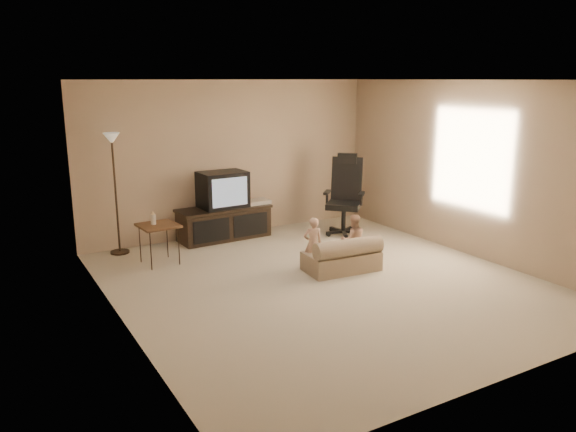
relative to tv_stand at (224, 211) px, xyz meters
name	(u,v)px	position (x,y,z in m)	size (l,w,h in m)	color
floor	(323,282)	(0.26, -2.49, -0.45)	(5.50, 5.50, 0.00)	beige
room_shell	(325,164)	(0.26, -2.49, 1.07)	(5.50, 5.50, 5.50)	white
tv_stand	(224,211)	(0.00, 0.00, 0.00)	(1.54, 0.62, 1.09)	black
office_chair	(345,206)	(1.84, -0.73, 0.02)	(0.86, 0.86, 1.32)	black
side_table	(158,226)	(-1.30, -0.71, 0.09)	(0.55, 0.55, 0.76)	brown
floor_lamp	(114,166)	(-1.67, 0.05, 0.84)	(0.28, 0.28, 1.77)	black
child_sofa	(343,257)	(0.73, -2.27, -0.26)	(1.02, 0.63, 0.48)	tan
toddler_left	(313,244)	(0.41, -2.00, -0.09)	(0.26, 0.19, 0.72)	#DDA98A
toddler_right	(353,240)	(0.98, -2.13, -0.09)	(0.35, 0.19, 0.72)	#DDA98A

